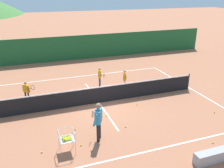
# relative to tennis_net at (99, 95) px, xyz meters

# --- Properties ---
(ground_plane) EXTENTS (120.00, 120.00, 0.00)m
(ground_plane) POSITION_rel_tennis_net_xyz_m (0.00, 0.00, -0.50)
(ground_plane) COLOR #A86647
(line_baseline_near) EXTENTS (12.36, 0.08, 0.01)m
(line_baseline_near) POSITION_rel_tennis_net_xyz_m (0.00, -4.87, -0.50)
(line_baseline_near) COLOR white
(line_baseline_near) RESTS_ON ground
(line_baseline_far) EXTENTS (12.36, 0.08, 0.01)m
(line_baseline_far) POSITION_rel_tennis_net_xyz_m (0.00, 4.70, -0.50)
(line_baseline_far) COLOR white
(line_baseline_far) RESTS_ON ground
(line_sideline_east) EXTENTS (0.08, 9.57, 0.01)m
(line_sideline_east) POSITION_rel_tennis_net_xyz_m (6.18, 0.00, -0.50)
(line_sideline_east) COLOR white
(line_sideline_east) RESTS_ON ground
(line_service_center) EXTENTS (0.08, 6.23, 0.01)m
(line_service_center) POSITION_rel_tennis_net_xyz_m (0.00, 0.00, -0.50)
(line_service_center) COLOR white
(line_service_center) RESTS_ON ground
(tennis_net) EXTENTS (11.95, 0.08, 1.05)m
(tennis_net) POSITION_rel_tennis_net_xyz_m (0.00, 0.00, 0.00)
(tennis_net) COLOR #333338
(tennis_net) RESTS_ON ground
(instructor) EXTENTS (0.53, 0.84, 1.70)m
(instructor) POSITION_rel_tennis_net_xyz_m (-1.04, -3.41, 0.52)
(instructor) COLOR black
(instructor) RESTS_ON ground
(student_0) EXTENTS (0.65, 0.46, 1.20)m
(student_0) POSITION_rel_tennis_net_xyz_m (-3.77, 1.56, 0.23)
(student_0) COLOR black
(student_0) RESTS_ON ground
(student_1) EXTENTS (0.41, 0.68, 1.23)m
(student_1) POSITION_rel_tennis_net_xyz_m (0.83, 2.47, 0.24)
(student_1) COLOR navy
(student_1) RESTS_ON ground
(student_2) EXTENTS (0.38, 0.50, 1.25)m
(student_2) POSITION_rel_tennis_net_xyz_m (2.16, 1.45, 0.25)
(student_2) COLOR silver
(student_2) RESTS_ON ground
(ball_cart) EXTENTS (0.58, 0.58, 0.90)m
(ball_cart) POSITION_rel_tennis_net_xyz_m (-2.45, -3.77, 0.09)
(ball_cart) COLOR #B7B7BC
(ball_cart) RESTS_ON ground
(tennis_ball_0) EXTENTS (0.07, 0.07, 0.07)m
(tennis_ball_0) POSITION_rel_tennis_net_xyz_m (3.36, -5.31, -0.47)
(tennis_ball_0) COLOR yellow
(tennis_ball_0) RESTS_ON ground
(tennis_ball_1) EXTENTS (0.07, 0.07, 0.07)m
(tennis_ball_1) POSITION_rel_tennis_net_xyz_m (-1.84, -2.36, -0.47)
(tennis_ball_1) COLOR yellow
(tennis_ball_1) RESTS_ON ground
(tennis_ball_2) EXTENTS (0.07, 0.07, 0.07)m
(tennis_ball_2) POSITION_rel_tennis_net_xyz_m (5.29, -3.17, -0.47)
(tennis_ball_2) COLOR yellow
(tennis_ball_2) RESTS_ON ground
(tennis_ball_3) EXTENTS (0.07, 0.07, 0.07)m
(tennis_ball_3) POSITION_rel_tennis_net_xyz_m (-3.41, -3.54, -0.47)
(tennis_ball_3) COLOR yellow
(tennis_ball_3) RESTS_ON ground
(tennis_ball_4) EXTENTS (0.07, 0.07, 0.07)m
(tennis_ball_4) POSITION_rel_tennis_net_xyz_m (0.42, -2.92, -0.47)
(tennis_ball_4) COLOR yellow
(tennis_ball_4) RESTS_ON ground
(tennis_ball_5) EXTENTS (0.07, 0.07, 0.07)m
(tennis_ball_5) POSITION_rel_tennis_net_xyz_m (-1.86, -3.62, -0.47)
(tennis_ball_5) COLOR yellow
(tennis_ball_5) RESTS_ON ground
(tennis_ball_6) EXTENTS (0.07, 0.07, 0.07)m
(tennis_ball_6) POSITION_rel_tennis_net_xyz_m (-0.07, -1.61, -0.47)
(tennis_ball_6) COLOR yellow
(tennis_ball_6) RESTS_ON ground
(tennis_ball_7) EXTENTS (0.07, 0.07, 0.07)m
(tennis_ball_7) POSITION_rel_tennis_net_xyz_m (1.89, -1.01, -0.47)
(tennis_ball_7) COLOR yellow
(tennis_ball_7) RESTS_ON ground
(windscreen_fence) EXTENTS (27.19, 0.08, 2.17)m
(windscreen_fence) POSITION_rel_tennis_net_xyz_m (0.00, 9.34, 0.59)
(windscreen_fence) COLOR #1E5B2D
(windscreen_fence) RESTS_ON ground
(courtside_bench) EXTENTS (1.50, 0.36, 0.46)m
(courtside_bench) POSITION_rel_tennis_net_xyz_m (2.52, -6.21, -0.27)
(courtside_bench) COLOR #99999E
(courtside_bench) RESTS_ON ground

